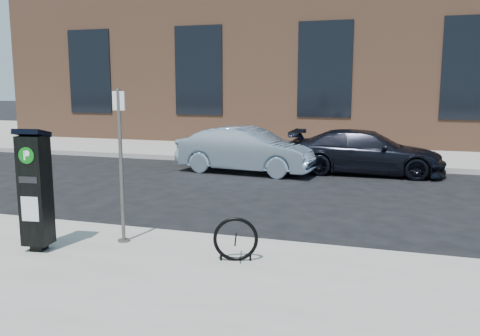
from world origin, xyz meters
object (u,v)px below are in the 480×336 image
at_px(car_silver, 247,150).
at_px(bike_rack, 236,239).
at_px(car_dark, 366,152).
at_px(sign_pole, 121,167).
at_px(parking_kiosk, 35,188).

bearing_deg(car_silver, bike_rack, -158.44).
height_order(car_silver, car_dark, car_silver).
bearing_deg(car_dark, bike_rack, 171.45).
bearing_deg(car_dark, car_silver, 103.37).
bearing_deg(bike_rack, car_silver, 89.56).
relative_size(sign_pole, car_silver, 0.57).
distance_m(parking_kiosk, car_silver, 7.87).
distance_m(bike_rack, car_dark, 8.31).
height_order(bike_rack, car_silver, car_silver).
bearing_deg(sign_pole, parking_kiosk, -137.75).
height_order(sign_pole, car_dark, sign_pole).
distance_m(parking_kiosk, bike_rack, 2.85).
relative_size(parking_kiosk, car_dark, 0.41).
bearing_deg(sign_pole, car_silver, 97.24).
bearing_deg(car_dark, parking_kiosk, 155.02).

